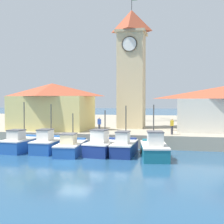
# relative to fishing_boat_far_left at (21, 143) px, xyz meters

# --- Properties ---
(ground_plane) EXTENTS (300.00, 300.00, 0.00)m
(ground_plane) POSITION_rel_fishing_boat_far_left_xyz_m (6.32, -2.92, -0.74)
(ground_plane) COLOR navy
(quay_wharf) EXTENTS (120.00, 40.00, 1.34)m
(quay_wharf) POSITION_rel_fishing_boat_far_left_xyz_m (6.32, 23.64, -0.07)
(quay_wharf) COLOR #9E937F
(quay_wharf) RESTS_ON ground
(fishing_boat_far_left) EXTENTS (2.35, 4.57, 4.57)m
(fishing_boat_far_left) POSITION_rel_fishing_boat_far_left_xyz_m (0.00, 0.00, 0.00)
(fishing_boat_far_left) COLOR #2356A8
(fishing_boat_far_left) RESTS_ON ground
(fishing_boat_left_outer) EXTENTS (2.06, 4.56, 4.39)m
(fishing_boat_left_outer) POSITION_rel_fishing_boat_far_left_xyz_m (2.71, 0.14, 0.01)
(fishing_boat_left_outer) COLOR #2356A8
(fishing_boat_left_outer) RESTS_ON ground
(fishing_boat_left_inner) EXTENTS (2.41, 5.25, 3.57)m
(fishing_boat_left_inner) POSITION_rel_fishing_boat_far_left_xyz_m (5.13, -0.55, -0.08)
(fishing_boat_left_inner) COLOR #2356A8
(fishing_boat_left_inner) RESTS_ON ground
(fishing_boat_mid_left) EXTENTS (2.65, 4.51, 3.85)m
(fishing_boat_mid_left) POSITION_rel_fishing_boat_far_left_xyz_m (7.88, -0.11, 0.02)
(fishing_boat_mid_left) COLOR navy
(fishing_boat_mid_left) RESTS_ON ground
(fishing_boat_center) EXTENTS (1.90, 4.80, 4.26)m
(fishing_boat_center) POSITION_rel_fishing_boat_far_left_xyz_m (9.76, 0.20, -0.01)
(fishing_boat_center) COLOR navy
(fishing_boat_center) RESTS_ON ground
(fishing_boat_mid_right) EXTENTS (2.89, 5.38, 4.37)m
(fishing_boat_mid_right) POSITION_rel_fishing_boat_far_left_xyz_m (12.41, -0.79, 0.02)
(fishing_boat_mid_right) COLOR #196B7F
(fishing_boat_mid_right) RESTS_ON ground
(clock_tower) EXTENTS (3.62, 3.62, 15.97)m
(clock_tower) POSITION_rel_fishing_boat_far_left_xyz_m (8.55, 11.61, 8.18)
(clock_tower) COLOR beige
(clock_tower) RESTS_ON quay_wharf
(warehouse_left) EXTENTS (9.07, 6.47, 5.36)m
(warehouse_left) POSITION_rel_fishing_boat_far_left_xyz_m (-0.19, 7.75, 3.35)
(warehouse_left) COLOR #E5D17A
(warehouse_left) RESTS_ON quay_wharf
(port_crane_near) EXTENTS (3.46, 8.13, 16.62)m
(port_crane_near) POSITION_rel_fishing_boat_far_left_xyz_m (6.47, 23.48, 6.84)
(port_crane_near) COLOR navy
(port_crane_near) RESTS_ON quay_wharf
(dock_worker_near_tower) EXTENTS (0.34, 0.22, 1.62)m
(dock_worker_near_tower) POSITION_rel_fishing_boat_far_left_xyz_m (6.10, 5.48, 1.45)
(dock_worker_near_tower) COLOR #33333D
(dock_worker_near_tower) RESTS_ON quay_wharf
(dock_worker_along_quay) EXTENTS (0.34, 0.22, 1.62)m
(dock_worker_along_quay) POSITION_rel_fishing_boat_far_left_xyz_m (13.66, 5.09, 1.45)
(dock_worker_along_quay) COLOR #33333D
(dock_worker_along_quay) RESTS_ON quay_wharf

